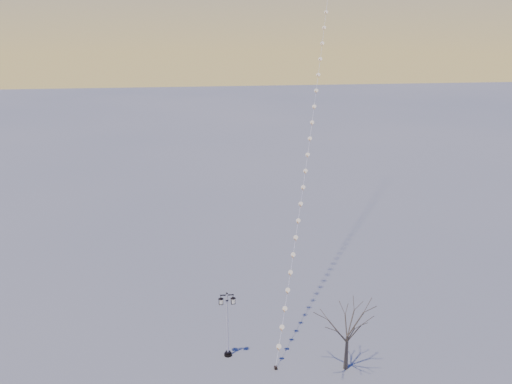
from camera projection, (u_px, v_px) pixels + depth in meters
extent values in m
cylinder|color=black|center=(228.00, 354.00, 32.74)|extent=(0.49, 0.49, 0.14)
cylinder|color=black|center=(228.00, 353.00, 32.70)|extent=(0.35, 0.35, 0.12)
cylinder|color=silver|center=(227.00, 323.00, 32.05)|extent=(0.11, 0.11, 4.10)
cylinder|color=black|center=(227.00, 300.00, 31.57)|extent=(0.17, 0.17, 0.05)
cube|color=black|center=(227.00, 295.00, 31.46)|extent=(0.83, 0.08, 0.05)
sphere|color=black|center=(227.00, 293.00, 31.43)|extent=(0.12, 0.12, 0.12)
pyramid|color=black|center=(221.00, 297.00, 31.47)|extent=(0.38, 0.38, 0.12)
cube|color=beige|center=(221.00, 301.00, 31.55)|extent=(0.23, 0.23, 0.30)
cube|color=black|center=(221.00, 304.00, 31.60)|extent=(0.26, 0.26, 0.03)
pyramid|color=black|center=(233.00, 297.00, 31.53)|extent=(0.38, 0.38, 0.12)
cube|color=beige|center=(233.00, 301.00, 31.62)|extent=(0.23, 0.23, 0.30)
cube|color=black|center=(233.00, 303.00, 31.67)|extent=(0.26, 0.26, 0.03)
cone|color=#3C3529|center=(346.00, 352.00, 31.16)|extent=(0.27, 0.27, 2.28)
cylinder|color=black|center=(276.00, 368.00, 31.43)|extent=(0.20, 0.20, 0.20)
cylinder|color=black|center=(276.00, 367.00, 31.42)|extent=(0.03, 0.03, 0.25)
cone|color=orange|center=(324.00, 0.00, 40.73)|extent=(0.08, 0.08, 0.28)
cylinder|color=white|center=(276.00, 360.00, 31.27)|extent=(0.02, 0.02, 0.81)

